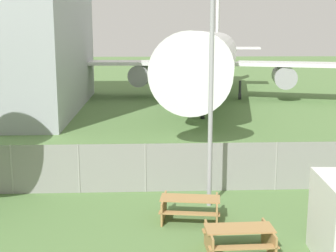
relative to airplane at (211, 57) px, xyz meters
name	(u,v)px	position (x,y,z in m)	size (l,w,h in m)	color
perimeter_fence	(211,167)	(-3.44, -25.10, -2.97)	(56.07, 0.07, 1.91)	gray
airplane	(211,57)	(0.00, 0.00, 0.00)	(29.83, 38.22, 12.86)	white
picnic_bench_near_cabin	(190,206)	(-4.52, -27.96, -3.44)	(2.13, 1.67, 0.76)	#A37A47
picnic_bench_open_grass	(239,237)	(-3.39, -30.41, -3.44)	(1.93, 1.45, 0.76)	#A37A47
light_mast	(212,54)	(-3.73, -26.69, 1.44)	(0.44, 0.44, 8.93)	#99999E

